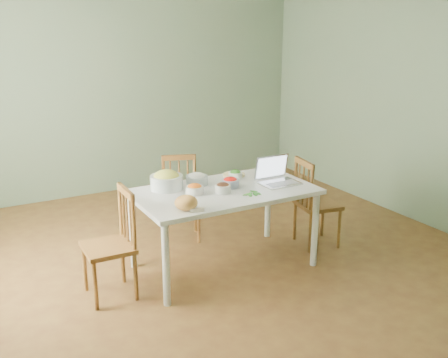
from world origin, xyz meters
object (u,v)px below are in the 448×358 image
chair_right (318,202)px  laptop (280,171)px  chair_far (181,199)px  bowl_squash (167,180)px  dining_table (224,229)px  chair_left (108,245)px  bread_boule (186,203)px

chair_right → laptop: size_ratio=2.55×
chair_far → bowl_squash: bowl_squash is taller
chair_right → laptop: bearing=110.2°
dining_table → laptop: bearing=-11.2°
chair_left → laptop: 1.68m
bread_boule → laptop: 1.07m
dining_table → bowl_squash: (-0.44, 0.27, 0.46)m
chair_right → bread_boule: 1.66m
chair_left → chair_right: (2.17, 0.01, -0.01)m
dining_table → bread_boule: 0.74m
bowl_squash → chair_left: bearing=-156.3°
chair_far → bowl_squash: 0.76m
chair_far → bread_boule: (-0.44, -1.10, 0.38)m
chair_left → chair_far: bearing=129.8°
dining_table → chair_left: size_ratio=1.75×
chair_far → laptop: laptop is taller
chair_right → chair_far: bearing=65.3°
chair_right → bread_boule: bearing=110.8°
bowl_squash → dining_table: bearing=-31.4°
chair_left → chair_right: bearing=91.6°
bowl_squash → laptop: 1.05m
chair_left → bowl_squash: 0.81m
dining_table → chair_far: chair_far is taller
chair_left → laptop: laptop is taller
bread_boule → bowl_squash: 0.58m
dining_table → laptop: laptop is taller
bread_boule → bowl_squash: bearing=82.5°
chair_far → chair_right: size_ratio=0.96×
chair_left → bread_boule: chair_left is taller
chair_far → chair_right: bearing=-15.2°
laptop → chair_right: bearing=9.8°
chair_far → laptop: (0.61, -0.90, 0.44)m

